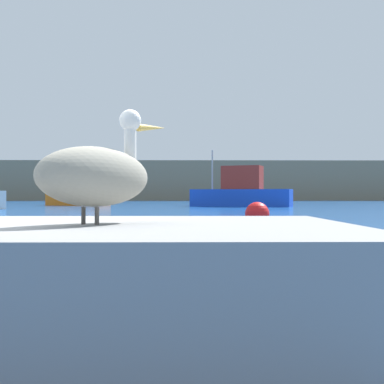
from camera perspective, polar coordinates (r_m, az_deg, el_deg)
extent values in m
cube|color=#7F755B|center=(76.34, -2.15, 1.21)|extent=(140.00, 11.73, 5.73)
cube|color=gray|center=(3.50, -10.99, -9.94)|extent=(3.51, 2.52, 0.77)
ellipsoid|color=gray|center=(3.45, -10.98, 1.74)|extent=(0.90, 0.97, 0.41)
cylinder|color=white|center=(3.68, -7.09, 5.00)|extent=(0.09, 0.09, 0.31)
sphere|color=white|center=(3.71, -7.09, 8.14)|extent=(0.16, 0.16, 0.16)
cone|color=gold|center=(3.87, -4.58, 7.34)|extent=(0.25, 0.28, 0.09)
cylinder|color=#4C4742|center=(3.47, -12.32, -2.64)|extent=(0.03, 0.03, 0.12)
cylinder|color=#4C4742|center=(3.37, -10.82, -2.72)|extent=(0.03, 0.03, 0.12)
cube|color=blue|center=(38.64, 5.62, -0.67)|extent=(7.94, 4.58, 1.32)
cube|color=maroon|center=(38.63, 5.78, 1.65)|extent=(3.40, 2.67, 1.79)
cylinder|color=#B2B2B2|center=(39.29, 2.34, 2.55)|extent=(0.12, 0.12, 3.08)
cube|color=orange|center=(42.65, -12.94, -0.61)|extent=(5.56, 3.75, 1.33)
cube|color=silver|center=(42.41, -12.47, 1.22)|extent=(2.00, 1.83, 1.39)
cylinder|color=#B2B2B2|center=(43.64, -14.63, 2.53)|extent=(0.12, 0.12, 3.44)
cylinder|color=#3F382D|center=(44.19, -15.62, 0.72)|extent=(0.10, 0.10, 0.70)
sphere|color=red|center=(15.03, 7.46, -2.53)|extent=(0.73, 0.73, 0.73)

